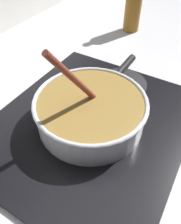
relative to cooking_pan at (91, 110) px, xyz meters
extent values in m
cube|color=#B7B7BC|center=(0.03, -0.17, -0.07)|extent=(2.40, 1.60, 0.04)
cube|color=black|center=(0.00, 0.00, -0.05)|extent=(0.56, 0.48, 0.01)
torus|color=#592D0C|center=(0.00, 0.00, -0.04)|extent=(0.20, 0.20, 0.01)
cylinder|color=#262628|center=(0.19, 0.00, -0.04)|extent=(0.16, 0.16, 0.01)
cylinder|color=silver|center=(0.00, 0.00, -0.01)|extent=(0.27, 0.27, 0.08)
cylinder|color=olive|center=(0.00, 0.00, 0.00)|extent=(0.26, 0.26, 0.07)
torus|color=silver|center=(0.00, 0.00, 0.03)|extent=(0.28, 0.28, 0.01)
cylinder|color=black|center=(0.20, 0.00, 0.02)|extent=(0.12, 0.02, 0.02)
cylinder|color=#EDD88C|center=(0.00, 0.00, 0.02)|extent=(0.03, 0.03, 0.01)
cylinder|color=#E5CC7A|center=(0.05, -0.03, 0.02)|extent=(0.03, 0.03, 0.01)
cylinder|color=#EDD88C|center=(0.09, 0.00, 0.02)|extent=(0.03, 0.03, 0.01)
cylinder|color=#E5CC7A|center=(0.03, -0.07, 0.02)|extent=(0.03, 0.03, 0.01)
cylinder|color=#EDD88C|center=(-0.04, -0.05, 0.02)|extent=(0.03, 0.03, 0.01)
cylinder|color=#EDD88C|center=(-0.10, 0.03, 0.02)|extent=(0.03, 0.03, 0.01)
cylinder|color=maroon|center=(-0.03, 0.02, 0.11)|extent=(0.14, 0.05, 0.19)
cube|color=brown|center=(0.03, 0.00, 0.02)|extent=(0.05, 0.04, 0.01)
cylinder|color=#8C5919|center=(0.58, 0.14, 0.04)|extent=(0.07, 0.07, 0.20)
camera|label=1|loc=(-0.35, -0.21, 0.40)|focal=36.18mm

